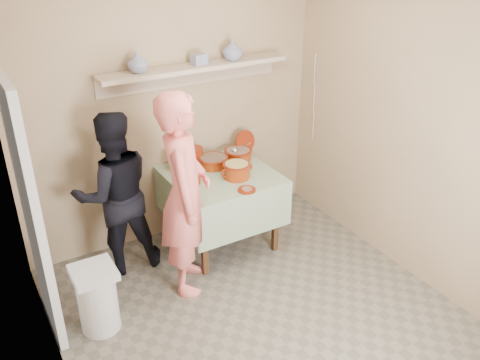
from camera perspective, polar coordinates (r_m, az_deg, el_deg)
ground at (r=4.18m, az=3.59°, el=-16.30°), size 3.50×3.50×0.00m
tile_panel at (r=3.92m, az=-22.34°, el=-3.59°), size 0.06×0.70×2.00m
plate_stack_a at (r=4.83m, az=-7.03°, el=2.08°), size 0.14×0.14×0.18m
plate_stack_b at (r=4.95m, az=-4.98°, el=2.75°), size 0.14×0.14×0.17m
bowl_stack at (r=4.56m, az=-5.35°, el=0.39°), size 0.14×0.14×0.14m
empty_bowl at (r=4.72m, az=-5.43°, el=0.67°), size 0.16×0.16×0.05m
propped_lid at (r=5.16m, az=0.59°, el=4.34°), size 0.24×0.09×0.23m
vase_right at (r=4.84m, az=-0.82°, el=14.43°), size 0.22×0.22×0.19m
vase_left at (r=4.48m, az=-11.41°, el=12.85°), size 0.24×0.24×0.18m
ceramic_box at (r=4.69m, az=-4.61°, el=13.34°), size 0.15×0.12×0.10m
person_cook at (r=4.17m, az=-6.22°, el=-1.67°), size 0.66×0.76×1.76m
person_helper at (r=4.56m, az=-13.89°, el=-1.51°), size 0.77×0.62×1.50m
room_shell at (r=3.30m, az=4.39°, el=4.59°), size 3.04×3.54×2.62m
serving_table at (r=4.82m, az=-2.18°, el=-0.55°), size 0.97×0.97×0.76m
cazuela_meat_a at (r=4.89m, az=-3.04°, el=2.16°), size 0.30×0.30×0.10m
cazuela_meat_b at (r=5.04m, az=-0.22°, el=2.99°), size 0.28×0.28×0.10m
ladle at (r=4.98m, az=-0.55°, el=3.36°), size 0.08×0.26×0.19m
cazuela_rice at (r=4.65m, az=-0.36°, el=1.21°), size 0.33×0.25×0.14m
front_plate at (r=4.45m, az=0.76°, el=-1.09°), size 0.16×0.16×0.03m
wall_shelf at (r=4.74m, az=-5.14°, el=12.27°), size 1.80×0.25×0.21m
trash_bin at (r=4.15m, az=-15.71°, el=-12.70°), size 0.32×0.32×0.56m
electrical_cord at (r=5.37m, az=8.31°, el=9.14°), size 0.01×0.05×0.90m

